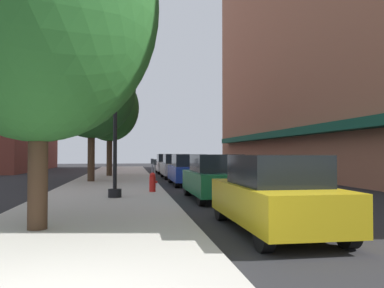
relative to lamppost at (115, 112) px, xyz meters
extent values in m
plane|color=#232326|center=(3.61, 7.81, -3.20)|extent=(90.00, 90.00, 0.00)
cube|color=#B7B2A8|center=(-0.39, 8.81, -3.14)|extent=(4.80, 50.00, 0.12)
cube|color=#9E6047|center=(14.61, 11.81, 9.63)|extent=(6.00, 40.00, 25.66)
cube|color=#144C38|center=(11.26, 11.81, -0.10)|extent=(0.90, 34.00, 0.50)
cube|color=brown|center=(-11.39, 26.81, 3.86)|extent=(6.00, 18.00, 14.12)
cylinder|color=black|center=(0.00, 0.00, -2.93)|extent=(0.48, 0.48, 0.30)
cylinder|color=black|center=(0.00, 0.00, -0.18)|extent=(0.14, 0.14, 5.20)
sphere|color=silver|center=(0.00, 0.00, 2.60)|extent=(0.44, 0.44, 0.44)
cylinder|color=red|center=(1.45, 1.86, -2.77)|extent=(0.26, 0.26, 0.62)
sphere|color=red|center=(1.45, 1.86, -2.41)|extent=(0.24, 0.24, 0.24)
cylinder|color=red|center=(1.59, 1.86, -2.68)|extent=(0.12, 0.10, 0.10)
cylinder|color=slate|center=(1.66, 3.53, -2.56)|extent=(0.06, 0.06, 1.05)
cube|color=#33383D|center=(1.66, 3.53, -1.90)|extent=(0.14, 0.09, 0.26)
cylinder|color=slate|center=(1.66, 5.85, -2.56)|extent=(0.06, 0.06, 1.05)
cube|color=#33383D|center=(1.66, 5.85, -1.90)|extent=(0.14, 0.09, 0.26)
cylinder|color=#422D1E|center=(-1.35, -5.72, -1.67)|extent=(0.40, 0.40, 2.82)
ellipsoid|color=#235B23|center=(-1.35, -5.72, 1.63)|extent=(5.04, 5.04, 5.80)
cylinder|color=#422D1E|center=(-0.94, 14.03, -1.44)|extent=(0.40, 0.40, 3.29)
ellipsoid|color=#235B23|center=(-0.94, 14.03, 1.78)|extent=(4.18, 4.18, 4.80)
cylinder|color=#422D1E|center=(-1.66, 8.50, -1.35)|extent=(0.40, 0.40, 3.46)
ellipsoid|color=#235B23|center=(-1.66, 8.50, 2.27)|extent=(5.04, 5.04, 5.80)
cylinder|color=black|center=(2.83, -4.59, -2.88)|extent=(0.22, 0.64, 0.64)
cylinder|color=black|center=(4.39, -4.59, -2.88)|extent=(0.22, 0.64, 0.64)
cylinder|color=black|center=(2.83, -7.79, -2.88)|extent=(0.22, 0.64, 0.64)
cylinder|color=black|center=(4.39, -7.79, -2.88)|extent=(0.22, 0.64, 0.64)
cube|color=gold|center=(3.61, -6.19, -2.56)|extent=(1.80, 4.30, 0.76)
cube|color=black|center=(3.61, -6.34, -1.86)|extent=(1.56, 2.20, 0.64)
cylinder|color=black|center=(2.83, 1.32, -2.88)|extent=(0.22, 0.64, 0.64)
cylinder|color=black|center=(4.39, 1.32, -2.88)|extent=(0.22, 0.64, 0.64)
cylinder|color=black|center=(2.83, -1.88, -2.88)|extent=(0.22, 0.64, 0.64)
cylinder|color=black|center=(4.39, -1.88, -2.88)|extent=(0.22, 0.64, 0.64)
cube|color=#196638|center=(3.61, -0.28, -2.56)|extent=(1.80, 4.30, 0.76)
cube|color=black|center=(3.61, -0.43, -1.86)|extent=(1.56, 2.20, 0.64)
cylinder|color=black|center=(2.83, 8.03, -2.88)|extent=(0.22, 0.64, 0.64)
cylinder|color=black|center=(4.39, 8.03, -2.88)|extent=(0.22, 0.64, 0.64)
cylinder|color=black|center=(2.83, 4.83, -2.88)|extent=(0.22, 0.64, 0.64)
cylinder|color=black|center=(4.39, 4.83, -2.88)|extent=(0.22, 0.64, 0.64)
cube|color=#1E389E|center=(3.61, 6.43, -2.56)|extent=(1.80, 4.30, 0.76)
cube|color=black|center=(3.61, 6.28, -1.86)|extent=(1.56, 2.20, 0.64)
cylinder|color=black|center=(2.83, 13.88, -2.88)|extent=(0.22, 0.64, 0.64)
cylinder|color=black|center=(4.39, 13.88, -2.88)|extent=(0.22, 0.64, 0.64)
cylinder|color=black|center=(2.83, 10.68, -2.88)|extent=(0.22, 0.64, 0.64)
cylinder|color=black|center=(4.39, 10.68, -2.88)|extent=(0.22, 0.64, 0.64)
cube|color=#B2B2BA|center=(3.61, 12.28, -2.56)|extent=(1.80, 4.30, 0.76)
cube|color=black|center=(3.61, 12.13, -1.86)|extent=(1.56, 2.20, 0.64)
cylinder|color=black|center=(2.83, 20.40, -2.88)|extent=(0.22, 0.64, 0.64)
cylinder|color=black|center=(4.39, 20.40, -2.88)|extent=(0.22, 0.64, 0.64)
cylinder|color=black|center=(2.83, 17.20, -2.88)|extent=(0.22, 0.64, 0.64)
cylinder|color=black|center=(4.39, 17.20, -2.88)|extent=(0.22, 0.64, 0.64)
cube|color=silver|center=(3.61, 18.80, -2.56)|extent=(1.80, 4.30, 0.76)
cube|color=black|center=(3.61, 18.65, -1.86)|extent=(1.56, 2.20, 0.64)
camera|label=1|loc=(0.56, -14.20, -1.51)|focal=36.28mm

